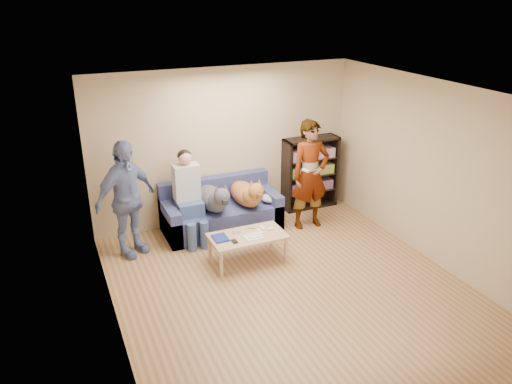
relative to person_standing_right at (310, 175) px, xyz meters
name	(u,v)px	position (x,y,z in m)	size (l,w,h in m)	color
ground	(292,289)	(-1.15, -1.62, -0.91)	(5.00, 5.00, 0.00)	olive
ceiling	(298,95)	(-1.15, -1.62, 1.69)	(5.00, 5.00, 0.00)	white
wall_back	(225,146)	(-1.15, 0.88, 0.39)	(4.50, 4.50, 0.00)	tan
wall_front	(437,309)	(-1.15, -4.12, 0.39)	(4.50, 4.50, 0.00)	tan
wall_left	(109,232)	(-3.40, -1.62, 0.39)	(5.00, 5.00, 0.00)	tan
wall_right	(436,174)	(1.10, -1.62, 0.39)	(5.00, 5.00, 0.00)	tan
blanket	(272,198)	(-0.55, 0.27, -0.42)	(0.38, 0.32, 0.13)	#A3A3A7
person_standing_right	(310,175)	(0.00, 0.00, 0.00)	(0.66, 0.44, 1.82)	gray
person_standing_left	(126,199)	(-2.93, 0.23, -0.03)	(1.04, 0.43, 1.77)	#7B8BC5
held_controller	(306,170)	(-0.20, -0.20, 0.17)	(0.04, 0.12, 0.03)	white
notebook_blue	(220,238)	(-1.80, -0.64, -0.48)	(0.20, 0.26, 0.03)	navy
papers	(253,237)	(-1.35, -0.79, -0.48)	(0.26, 0.20, 0.01)	white
magazine	(255,235)	(-1.32, -0.77, -0.47)	(0.22, 0.17, 0.01)	beige
camera_silver	(237,232)	(-1.52, -0.57, -0.47)	(0.11, 0.06, 0.05)	silver
controller_a	(262,228)	(-1.12, -0.59, -0.48)	(0.04, 0.13, 0.03)	white
controller_b	(270,229)	(-1.04, -0.67, -0.48)	(0.09, 0.06, 0.03)	silver
headphone_cup_a	(261,233)	(-1.20, -0.71, -0.48)	(0.07, 0.07, 0.02)	white
headphone_cup_b	(259,230)	(-1.20, -0.63, -0.48)	(0.07, 0.07, 0.02)	white
pen_orange	(251,240)	(-1.42, -0.85, -0.49)	(0.01, 0.01, 0.14)	orange
pen_black	(250,228)	(-1.28, -0.51, -0.49)	(0.01, 0.01, 0.14)	black
wallet	(234,241)	(-1.65, -0.81, -0.48)	(0.07, 0.12, 0.01)	black
sofa	(221,213)	(-1.40, 0.48, -0.63)	(1.90, 0.85, 0.82)	#515B93
person_seated	(189,193)	(-1.96, 0.35, -0.14)	(0.40, 0.73, 1.47)	#3D5088
dog_gray	(214,198)	(-1.56, 0.31, -0.28)	(0.41, 1.25, 0.59)	#4F535A
dog_tan	(247,194)	(-1.00, 0.29, -0.28)	(0.40, 1.16, 0.58)	#BB5E39
coffee_table	(248,238)	(-1.40, -0.69, -0.54)	(1.10, 0.60, 0.42)	tan
bookshelf	(310,171)	(0.40, 0.71, -0.23)	(1.00, 0.34, 1.30)	black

